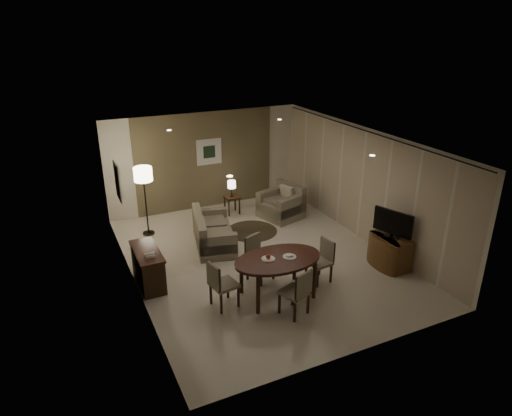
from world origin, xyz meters
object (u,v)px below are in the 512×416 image
console_desk (148,267)px  chair_near (294,292)px  floor_lamp (146,201)px  sofa (214,230)px  chair_far (260,259)px  tv_cabinet (390,251)px  chair_right (319,262)px  side_table (232,205)px  dining_table (278,277)px  chair_left (224,284)px  armchair (281,202)px

console_desk → chair_near: (2.14, -2.14, 0.08)m
console_desk → floor_lamp: 2.46m
floor_lamp → sofa: bearing=-45.5°
console_desk → chair_far: (2.11, -0.81, 0.10)m
tv_cabinet → chair_far: (-2.78, 0.69, 0.12)m
chair_far → chair_right: bearing=-50.4°
chair_far → side_table: size_ratio=1.90×
console_desk → chair_far: chair_far is taller
side_table → dining_table: bearing=-100.5°
chair_right → sofa: (-1.36, 2.43, -0.05)m
side_table → floor_lamp: bearing=-172.3°
chair_left → armchair: bearing=-52.0°
chair_left → floor_lamp: (-0.58, 3.72, 0.40)m
console_desk → chair_near: chair_near is taller
console_desk → floor_lamp: floor_lamp is taller
dining_table → chair_near: (-0.01, -0.65, 0.06)m
console_desk → dining_table: size_ratio=0.70×
chair_far → floor_lamp: floor_lamp is taller
armchair → chair_near: bearing=-41.0°
chair_left → side_table: chair_left is taller
chair_right → side_table: size_ratio=1.79×
chair_near → side_table: bearing=-118.6°
armchair → floor_lamp: size_ratio=0.57×
dining_table → sofa: bearing=98.1°
console_desk → chair_far: 2.27m
tv_cabinet → chair_near: size_ratio=0.98×
chair_left → chair_right: chair_left is taller
dining_table → armchair: size_ratio=1.73×
dining_table → chair_right: size_ratio=1.94×
tv_cabinet → floor_lamp: size_ratio=0.52×
dining_table → chair_far: bearing=93.5°
chair_far → chair_near: bearing=-110.5°
sofa → armchair: armchair is taller
tv_cabinet → armchair: 3.47m
console_desk → armchair: 4.42m
chair_near → chair_right: 1.27m
side_table → console_desk: bearing=-137.6°
chair_left → armchair: chair_left is taller
dining_table → chair_right: chair_right is taller
chair_far → floor_lamp: bearing=94.9°
sofa → chair_right: bearing=-138.0°
console_desk → dining_table: 2.62m
side_table → sofa: bearing=-124.8°
sofa → tv_cabinet: bearing=-116.8°
tv_cabinet → dining_table: bearing=179.6°
chair_right → console_desk: bearing=-121.5°
dining_table → chair_near: chair_near is taller
chair_far → side_table: bearing=55.0°
dining_table → chair_left: chair_left is taller
console_desk → chair_near: size_ratio=1.30×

